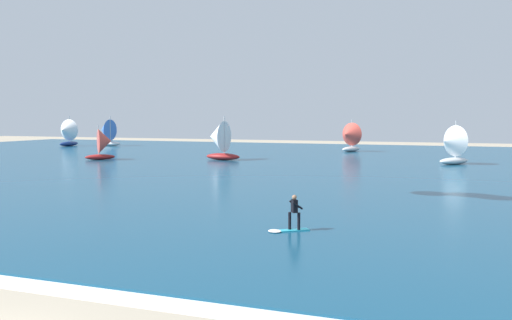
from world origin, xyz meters
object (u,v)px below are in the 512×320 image
Objects in this scene: kitesurfer at (290,218)px; sailboat_far_left at (106,132)px; sailboat_leading at (218,140)px; sailboat_center_horizon at (451,145)px; sailboat_heeled_over at (66,132)px; sailboat_trailing at (104,144)px; sailboat_outermost at (349,137)px.

sailboat_far_left is at bearing 131.69° from kitesurfer.
sailboat_far_left is 1.02× the size of sailboat_leading.
kitesurfer is 39.82m from sailboat_center_horizon.
sailboat_heeled_over reaches higher than sailboat_leading.
kitesurfer is at bearing -43.70° from sailboat_trailing.
sailboat_outermost is at bearing 128.46° from sailboat_center_horizon.
sailboat_outermost is 24.39m from sailboat_leading.
sailboat_trailing is 36.33m from sailboat_outermost.
sailboat_heeled_over is at bearing 154.06° from sailboat_leading.
kitesurfer is at bearing -100.10° from sailboat_center_horizon.
sailboat_trailing is 14.21m from sailboat_leading.
sailboat_outermost is (-14.50, 18.25, 0.04)m from sailboat_center_horizon.
sailboat_center_horizon reaches higher than sailboat_trailing.
sailboat_heeled_over is at bearing 166.27° from sailboat_center_horizon.
sailboat_far_left is at bearing 125.25° from sailboat_trailing.
kitesurfer is 0.38× the size of sailboat_outermost.
sailboat_outermost reaches higher than sailboat_center_horizon.
sailboat_leading is at bearing -25.94° from sailboat_heeled_over.
sailboat_center_horizon is 27.03m from sailboat_leading.
sailboat_leading is at bearing -120.55° from sailboat_outermost.
sailboat_heeled_over is 42.82m from sailboat_leading.
sailboat_heeled_over reaches higher than sailboat_trailing.
sailboat_trailing is 0.86× the size of sailboat_outermost.
sailboat_trailing is at bearing -54.75° from sailboat_far_left.
sailboat_heeled_over is (-25.04, 23.24, 0.55)m from sailboat_trailing.
sailboat_trailing reaches higher than kitesurfer.
sailboat_far_left is 39.51m from sailboat_leading.
sailboat_leading is at bearing 18.52° from sailboat_trailing.
sailboat_leading reaches higher than sailboat_center_horizon.
sailboat_outermost is 0.93× the size of sailboat_leading.
sailboat_heeled_over is (-5.99, -3.72, 0.01)m from sailboat_far_left.
sailboat_outermost is at bearing 97.46° from kitesurfer.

